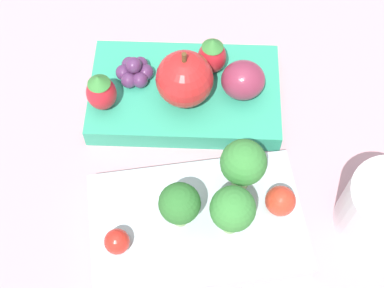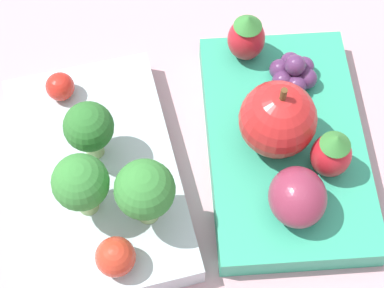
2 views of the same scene
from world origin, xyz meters
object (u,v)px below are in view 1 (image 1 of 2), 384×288
object	(u,v)px
cherry_tomato_0	(285,201)
strawberry_1	(105,92)
grape_cluster	(138,71)
strawberry_0	(216,55)
broccoli_floret_0	(184,204)
broccoli_floret_2	(237,210)
plum	(247,80)
apple	(185,79)
bento_box_savoury	(201,225)
bento_box_fruit	(184,94)
broccoli_floret_1	(248,164)
cherry_tomato_1	(121,241)

from	to	relation	value
cherry_tomato_0	strawberry_1	bearing A→B (deg)	-35.17
strawberry_1	grape_cluster	size ratio (longest dim) A/B	1.17
strawberry_0	broccoli_floret_0	bearing A→B (deg)	78.34
cherry_tomato_0	strawberry_0	world-z (taller)	strawberry_0
broccoli_floret_2	cherry_tomato_0	xyz separation A→B (m)	(-0.04, -0.02, -0.02)
strawberry_1	grape_cluster	bearing A→B (deg)	-132.67
cherry_tomato_0	plum	distance (m)	0.13
apple	strawberry_1	bearing A→B (deg)	6.08
broccoli_floret_0	grape_cluster	bearing A→B (deg)	-74.24
broccoli_floret_2	strawberry_0	xyz separation A→B (m)	(0.01, -0.17, -0.02)
broccoli_floret_2	plum	bearing A→B (deg)	-97.99
broccoli_floret_0	strawberry_0	xyz separation A→B (m)	(-0.03, -0.17, -0.01)
bento_box_savoury	apple	bearing A→B (deg)	-85.24
bento_box_fruit	broccoli_floret_0	size ratio (longest dim) A/B	3.69
broccoli_floret_0	broccoli_floret_2	size ratio (longest dim) A/B	0.92
broccoli_floret_0	broccoli_floret_2	xyz separation A→B (m)	(-0.04, 0.01, 0.00)
bento_box_fruit	cherry_tomato_0	bearing A→B (deg)	122.88
broccoli_floret_1	grape_cluster	size ratio (longest dim) A/B	1.60
broccoli_floret_1	apple	bearing A→B (deg)	-62.43
bento_box_fruit	plum	bearing A→B (deg)	173.93
broccoli_floret_0	cherry_tomato_0	distance (m)	0.09
bento_box_fruit	strawberry_1	size ratio (longest dim) A/B	4.42
cherry_tomato_0	strawberry_1	world-z (taller)	strawberry_1
cherry_tomato_1	grape_cluster	xyz separation A→B (m)	(-0.01, -0.18, -0.00)
broccoli_floret_0	cherry_tomato_0	bearing A→B (deg)	-173.46
broccoli_floret_2	strawberry_1	xyz separation A→B (m)	(0.12, -0.13, -0.02)
bento_box_fruit	broccoli_floret_2	world-z (taller)	broccoli_floret_2
broccoli_floret_1	strawberry_0	distance (m)	0.13
strawberry_0	plum	bearing A→B (deg)	133.94
strawberry_1	bento_box_savoury	bearing A→B (deg)	125.41
bento_box_fruit	broccoli_floret_1	world-z (taller)	broccoli_floret_1
bento_box_savoury	cherry_tomato_0	size ratio (longest dim) A/B	7.41
strawberry_0	plum	size ratio (longest dim) A/B	1.03
plum	grape_cluster	bearing A→B (deg)	-10.91
strawberry_1	plum	world-z (taller)	strawberry_1
strawberry_1	grape_cluster	xyz separation A→B (m)	(-0.03, -0.03, -0.01)
strawberry_0	strawberry_1	distance (m)	0.12
broccoli_floret_2	cherry_tomato_1	size ratio (longest dim) A/B	2.67
bento_box_fruit	plum	xyz separation A→B (m)	(-0.06, 0.01, 0.03)
cherry_tomato_1	strawberry_0	bearing A→B (deg)	-114.95
apple	grape_cluster	xyz separation A→B (m)	(0.05, -0.02, -0.02)
cherry_tomato_0	strawberry_0	size ratio (longest dim) A/B	0.61
bento_box_savoury	strawberry_1	world-z (taller)	strawberry_1
strawberry_0	cherry_tomato_0	bearing A→B (deg)	108.87
broccoli_floret_2	strawberry_1	world-z (taller)	broccoli_floret_2
broccoli_floret_0	broccoli_floret_1	distance (m)	0.06
cherry_tomato_0	grape_cluster	xyz separation A→B (m)	(0.13, -0.15, -0.00)
broccoli_floret_1	cherry_tomato_1	xyz separation A→B (m)	(0.11, 0.06, -0.03)
broccoli_floret_1	cherry_tomato_1	bearing A→B (deg)	27.65
broccoli_floret_0	strawberry_1	size ratio (longest dim) A/B	1.20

